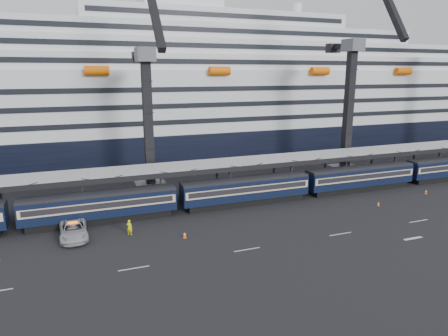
{
  "coord_description": "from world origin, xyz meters",
  "views": [
    {
      "loc": [
        -30.28,
        -40.15,
        18.49
      ],
      "look_at": [
        -11.37,
        10.0,
        5.65
      ],
      "focal_mm": 32.0,
      "sensor_mm": 36.0,
      "label": 1
    }
  ],
  "objects": [
    {
      "name": "canopy",
      "position": [
        0.0,
        14.0,
        5.25
      ],
      "size": [
        130.0,
        6.25,
        5.53
      ],
      "color": "gray",
      "rests_on": "ground"
    },
    {
      "name": "lane_markings",
      "position": [
        8.15,
        -5.23,
        0.01
      ],
      "size": [
        111.0,
        4.27,
        0.02
      ],
      "color": "beige",
      "rests_on": "ground"
    },
    {
      "name": "pickup_truck",
      "position": [
        -31.35,
        5.89,
        0.89
      ],
      "size": [
        3.14,
        6.52,
        1.79
      ],
      "primitive_type": "imported",
      "rotation": [
        0.0,
        0.0,
        0.03
      ],
      "color": "#A4A5AB",
      "rests_on": "ground"
    },
    {
      "name": "cruise_ship",
      "position": [
        -1.08,
        45.99,
        12.34
      ],
      "size": [
        214.09,
        28.84,
        34.0
      ],
      "color": "black",
      "rests_on": "ground"
    },
    {
      "name": "crane_dark_mid",
      "position": [
        15.0,
        17.59,
        13.36
      ],
      "size": [
        4.5,
        18.24,
        39.64
      ],
      "color": "#505258",
      "rests_on": "ground"
    },
    {
      "name": "train",
      "position": [
        -4.65,
        10.0,
        2.2
      ],
      "size": [
        133.05,
        3.0,
        4.05
      ],
      "color": "black",
      "rests_on": "ground"
    },
    {
      "name": "ground",
      "position": [
        0.0,
        0.0,
        0.0
      ],
      "size": [
        260.0,
        260.0,
        0.0
      ],
      "primitive_type": "plane",
      "color": "black",
      "rests_on": "ground"
    },
    {
      "name": "crane_dark_near",
      "position": [
        -20.0,
        18.59,
        11.93
      ],
      "size": [
        4.5,
        17.75,
        35.08
      ],
      "color": "#505258",
      "rests_on": "ground"
    },
    {
      "name": "traffic_cone_b",
      "position": [
        -32.25,
        5.49,
        0.35
      ],
      "size": [
        0.36,
        0.36,
        0.72
      ],
      "color": "orange",
      "rests_on": "ground"
    },
    {
      "name": "worker",
      "position": [
        -25.23,
        4.5,
        0.93
      ],
      "size": [
        0.81,
        0.74,
        1.87
      ],
      "primitive_type": "imported",
      "rotation": [
        0.0,
        0.0,
        2.57
      ],
      "color": "#F1FF0D",
      "rests_on": "ground"
    },
    {
      "name": "traffic_cone_d",
      "position": [
        9.38,
        2.64,
        0.33
      ],
      "size": [
        0.34,
        0.34,
        0.67
      ],
      "color": "orange",
      "rests_on": "ground"
    },
    {
      "name": "traffic_cone_e",
      "position": [
        20.44,
        4.66,
        0.37
      ],
      "size": [
        0.37,
        0.37,
        0.74
      ],
      "color": "orange",
      "rests_on": "ground"
    },
    {
      "name": "traffic_cone_c",
      "position": [
        -19.44,
        1.39,
        0.39
      ],
      "size": [
        0.4,
        0.4,
        0.79
      ],
      "color": "orange",
      "rests_on": "ground"
    }
  ]
}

